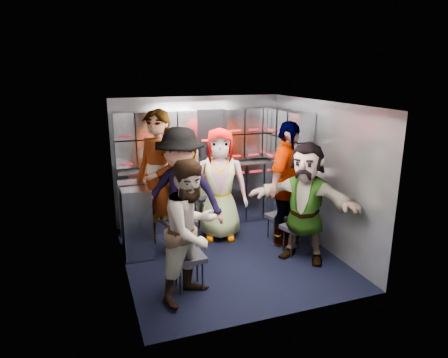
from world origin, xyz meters
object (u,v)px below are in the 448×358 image
object	(u,v)px
jump_seat_center	(216,208)
attendant_arc_b	(181,195)
jump_seat_near_left	(189,259)
attendant_arc_c	(220,184)
jump_seat_mid_right	(279,217)
attendant_standing	(159,182)
attendant_arc_d	(286,185)
jump_seat_mid_left	(179,223)
jump_seat_near_right	(296,229)
attendant_arc_a	(192,231)
attendant_arc_e	(305,203)

from	to	relation	value
jump_seat_center	attendant_arc_b	world-z (taller)	attendant_arc_b
jump_seat_near_left	attendant_arc_c	world-z (taller)	attendant_arc_c
jump_seat_mid_right	attendant_standing	distance (m)	1.89
attendant_arc_b	attendant_arc_d	xyz separation A→B (m)	(1.53, -0.06, 0.01)
jump_seat_mid_left	jump_seat_mid_right	bearing A→B (deg)	-2.35
jump_seat_near_right	attendant_standing	size ratio (longest dim) A/B	0.22
jump_seat_center	attendant_arc_d	distance (m)	1.21
jump_seat_center	attendant_arc_c	size ratio (longest dim) A/B	0.27
attendant_arc_c	attendant_arc_a	bearing A→B (deg)	-101.90
attendant_arc_c	attendant_arc_e	world-z (taller)	attendant_arc_c
jump_seat_near_right	attendant_arc_d	bearing A→B (deg)	90.56
attendant_arc_a	attendant_arc_e	bearing A→B (deg)	-21.04
jump_seat_near_right	attendant_arc_a	distance (m)	1.81
attendant_arc_c	attendant_arc_e	distance (m)	1.35
jump_seat_mid_left	attendant_arc_e	size ratio (longest dim) A/B	0.30
jump_seat_mid_right	attendant_arc_e	bearing A→B (deg)	-89.73
attendant_arc_b	attendant_arc_e	bearing A→B (deg)	12.45
jump_seat_near_right	jump_seat_center	bearing A→B (deg)	127.45
attendant_arc_b	attendant_arc_a	bearing A→B (deg)	-63.51
jump_seat_near_left	attendant_arc_c	size ratio (longest dim) A/B	0.25
jump_seat_mid_left	attendant_arc_e	bearing A→B (deg)	-26.62
jump_seat_mid_right	attendant_arc_e	world-z (taller)	attendant_arc_e
jump_seat_center	attendant_arc_a	size ratio (longest dim) A/B	0.29
attendant_arc_e	jump_seat_center	bearing A→B (deg)	170.87
jump_seat_mid_right	attendant_arc_b	xyz separation A→B (m)	(-1.53, -0.12, 0.55)
jump_seat_mid_right	attendant_arc_b	distance (m)	1.63
jump_seat_center	attendant_arc_e	world-z (taller)	attendant_arc_e
jump_seat_mid_left	attendant_arc_e	distance (m)	1.76
jump_seat_mid_right	attendant_arc_a	size ratio (longest dim) A/B	0.25
jump_seat_mid_right	jump_seat_center	bearing A→B (deg)	146.22
jump_seat_mid_left	attendant_arc_c	distance (m)	0.88
jump_seat_mid_right	attendant_standing	bearing A→B (deg)	170.71
jump_seat_near_left	jump_seat_near_right	bearing A→B (deg)	13.72
attendant_arc_b	attendant_arc_c	size ratio (longest dim) A/B	1.07
attendant_arc_c	attendant_standing	bearing A→B (deg)	-157.53
jump_seat_near_right	attendant_arc_d	xyz separation A→B (m)	(-0.00, 0.35, 0.54)
attendant_arc_a	attendant_arc_d	bearing A→B (deg)	-5.38
jump_seat_center	attendant_arc_b	size ratio (longest dim) A/B	0.26
jump_seat_mid_left	attendant_arc_c	xyz separation A→B (m)	(0.71, 0.30, 0.42)
jump_seat_near_left	jump_seat_mid_left	xyz separation A→B (m)	(0.12, 0.99, 0.05)
jump_seat_near_left	jump_seat_center	xyz separation A→B (m)	(0.83, 1.48, 0.03)
attendant_arc_a	attendant_arc_e	size ratio (longest dim) A/B	1.00
jump_seat_near_left	attendant_arc_b	world-z (taller)	attendant_arc_b
jump_seat_near_right	attendant_arc_c	distance (m)	1.30
attendant_arc_a	attendant_arc_c	world-z (taller)	attendant_arc_c
jump_seat_mid_right	jump_seat_near_right	xyz separation A→B (m)	(0.00, -0.53, 0.02)
jump_seat_mid_right	attendant_arc_d	distance (m)	0.59
attendant_arc_b	attendant_standing	bearing A→B (deg)	152.16
jump_seat_near_left	jump_seat_near_right	distance (m)	1.70
jump_seat_mid_left	attendant_arc_b	size ratio (longest dim) A/B	0.27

